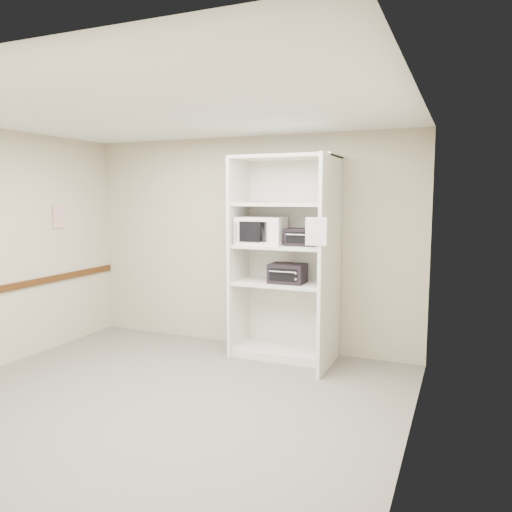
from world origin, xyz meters
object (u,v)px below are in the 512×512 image
at_px(shelving_unit, 288,265).
at_px(toaster_oven_upper, 301,237).
at_px(microwave, 261,231).
at_px(toaster_oven_lower, 288,273).

relative_size(shelving_unit, toaster_oven_upper, 6.89).
bearing_deg(microwave, toaster_oven_upper, 0.60).
relative_size(microwave, toaster_oven_lower, 1.32).
height_order(microwave, toaster_oven_lower, microwave).
bearing_deg(microwave, shelving_unit, 4.59).
height_order(shelving_unit, toaster_oven_upper, shelving_unit).
relative_size(shelving_unit, toaster_oven_lower, 5.83).
distance_m(microwave, toaster_oven_lower, 0.60).
xyz_separation_m(shelving_unit, microwave, (-0.33, -0.05, 0.40)).
distance_m(shelving_unit, toaster_oven_upper, 0.38).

